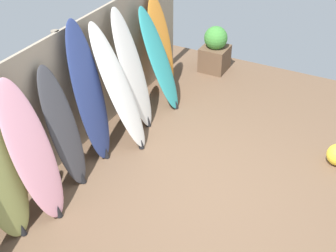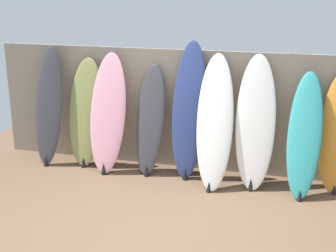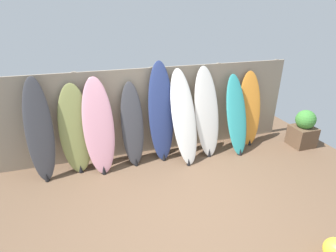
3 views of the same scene
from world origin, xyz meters
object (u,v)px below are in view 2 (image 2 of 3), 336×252
(surfboard_charcoal_0, at_px, (49,106))
(surfboard_white_6, at_px, (255,124))
(surfboard_white_5, at_px, (215,122))
(surfboard_navy_4, at_px, (189,111))
(surfboard_teal_7, at_px, (305,136))
(surfboard_olive_1, at_px, (86,113))
(surfboard_charcoal_3, at_px, (150,121))
(surfboard_pink_2, at_px, (108,114))

(surfboard_charcoal_0, height_order, surfboard_white_6, surfboard_charcoal_0)
(surfboard_charcoal_0, relative_size, surfboard_white_5, 1.01)
(surfboard_navy_4, distance_m, surfboard_white_5, 0.46)
(surfboard_white_6, bearing_deg, surfboard_teal_7, -7.00)
(surfboard_white_5, bearing_deg, surfboard_navy_4, 156.00)
(surfboard_white_5, bearing_deg, surfboard_olive_1, 173.90)
(surfboard_olive_1, distance_m, surfboard_white_5, 2.05)
(surfboard_olive_1, bearing_deg, surfboard_white_5, -6.10)
(surfboard_charcoal_3, xyz_separation_m, surfboard_teal_7, (2.18, -0.15, 0.01))
(surfboard_olive_1, height_order, surfboard_charcoal_3, surfboard_olive_1)
(surfboard_white_6, xyz_separation_m, surfboard_teal_7, (0.65, -0.08, -0.09))
(surfboard_white_6, bearing_deg, surfboard_charcoal_3, 177.21)
(surfboard_olive_1, bearing_deg, surfboard_charcoal_0, -172.49)
(surfboard_olive_1, relative_size, surfboard_navy_4, 0.84)
(surfboard_charcoal_0, distance_m, surfboard_olive_1, 0.59)
(surfboard_olive_1, distance_m, surfboard_white_6, 2.57)
(surfboard_pink_2, height_order, surfboard_white_6, surfboard_white_6)
(surfboard_charcoal_0, bearing_deg, surfboard_teal_7, -1.73)
(surfboard_olive_1, relative_size, surfboard_white_6, 0.91)
(surfboard_charcoal_0, distance_m, surfboard_navy_4, 2.20)
(surfboard_olive_1, distance_m, surfboard_teal_7, 3.23)
(surfboard_olive_1, xyz_separation_m, surfboard_white_6, (2.57, -0.11, 0.07))
(surfboard_white_5, bearing_deg, surfboard_white_6, 11.07)
(surfboard_white_5, relative_size, surfboard_white_6, 1.00)
(surfboard_olive_1, xyz_separation_m, surfboard_charcoal_3, (1.04, -0.04, -0.03))
(surfboard_charcoal_0, xyz_separation_m, surfboard_teal_7, (3.80, -0.12, -0.10))
(surfboard_navy_4, relative_size, surfboard_white_6, 1.08)
(surfboard_pink_2, relative_size, surfboard_charcoal_3, 1.10)
(surfboard_pink_2, distance_m, surfboard_charcoal_3, 0.64)
(surfboard_charcoal_0, height_order, surfboard_charcoal_3, surfboard_charcoal_0)
(surfboard_teal_7, bearing_deg, surfboard_charcoal_0, 178.27)
(surfboard_navy_4, height_order, surfboard_white_5, surfboard_navy_4)
(surfboard_navy_4, xyz_separation_m, surfboard_teal_7, (1.60, -0.16, -0.17))
(surfboard_pink_2, relative_size, surfboard_white_5, 0.97)
(surfboard_charcoal_0, xyz_separation_m, surfboard_olive_1, (0.58, 0.08, -0.08))
(surfboard_navy_4, xyz_separation_m, surfboard_white_5, (0.41, -0.18, -0.08))
(surfboard_olive_1, bearing_deg, surfboard_navy_4, -1.21)
(surfboard_navy_4, xyz_separation_m, surfboard_white_6, (0.95, -0.08, -0.08))
(surfboard_pink_2, bearing_deg, surfboard_navy_4, 3.99)
(surfboard_pink_2, relative_size, surfboard_teal_7, 1.09)
(surfboard_olive_1, height_order, surfboard_teal_7, surfboard_olive_1)
(surfboard_charcoal_3, height_order, surfboard_white_5, surfboard_white_5)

